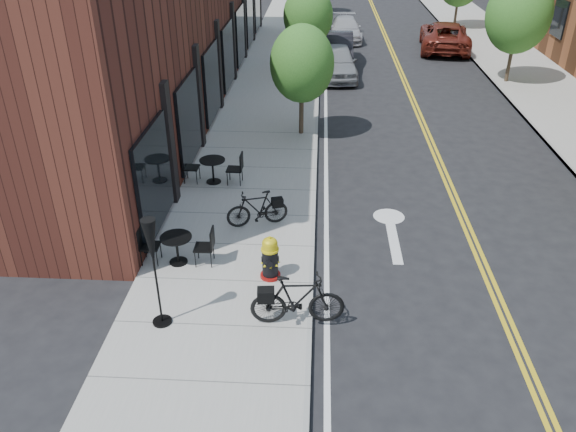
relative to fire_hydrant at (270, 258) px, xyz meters
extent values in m
plane|color=black|center=(0.97, -0.20, -0.62)|extent=(120.00, 120.00, 0.00)
cube|color=#9E9B93|center=(-1.03, 9.80, -0.56)|extent=(4.00, 70.00, 0.12)
cube|color=#401B14|center=(-5.53, 13.80, 2.88)|extent=(5.00, 28.00, 7.00)
cylinder|color=#382B1E|center=(0.37, 8.80, 0.31)|extent=(0.16, 0.16, 1.61)
ellipsoid|color=#2F6921|center=(0.37, 8.80, 1.99)|extent=(2.20, 2.20, 2.64)
cylinder|color=#382B1E|center=(0.37, 16.80, 0.34)|extent=(0.16, 0.16, 1.68)
ellipsoid|color=#2F6921|center=(0.37, 16.80, 2.10)|extent=(2.30, 2.30, 2.76)
cylinder|color=#382B1E|center=(0.37, 24.80, 0.29)|extent=(0.16, 0.16, 1.57)
cylinder|color=#382B1E|center=(9.57, 15.80, 0.41)|extent=(0.16, 0.16, 1.82)
ellipsoid|color=#2F6921|center=(9.57, 15.80, 2.44)|extent=(2.80, 2.80, 3.36)
cylinder|color=#382B1E|center=(9.57, 27.80, 0.41)|extent=(0.16, 0.16, 1.82)
cylinder|color=maroon|center=(0.00, 0.00, -0.47)|extent=(0.52, 0.52, 0.07)
cylinder|color=black|center=(0.00, 0.00, -0.12)|extent=(0.40, 0.40, 0.69)
cylinder|color=yellow|center=(0.00, 0.00, 0.23)|extent=(0.46, 0.46, 0.05)
cylinder|color=yellow|center=(0.00, 0.00, 0.33)|extent=(0.39, 0.39, 0.16)
ellipsoid|color=yellow|center=(0.00, 0.00, 0.42)|extent=(0.38, 0.38, 0.20)
cylinder|color=yellow|center=(0.00, 0.00, 0.52)|extent=(0.07, 0.07, 0.07)
imported|color=black|center=(-0.52, 2.26, -0.02)|extent=(1.67, 0.90, 0.96)
imported|color=black|center=(0.67, -1.52, 0.06)|extent=(1.92, 0.69, 1.13)
cylinder|color=black|center=(-2.20, 0.44, -0.49)|extent=(0.43, 0.43, 0.03)
cylinder|color=black|center=(-2.20, 0.44, -0.15)|extent=(0.06, 0.06, 0.67)
cylinder|color=black|center=(-2.20, 0.44, 0.19)|extent=(0.74, 0.74, 0.03)
cylinder|color=black|center=(-2.10, 4.67, -0.48)|extent=(0.46, 0.46, 0.03)
cylinder|color=black|center=(-2.10, 4.67, -0.14)|extent=(0.06, 0.06, 0.70)
cylinder|color=black|center=(-2.10, 4.67, 0.21)|extent=(0.79, 0.79, 0.03)
cylinder|color=black|center=(-2.05, -1.68, -0.48)|extent=(0.39, 0.39, 0.04)
cylinder|color=black|center=(-2.05, -1.68, 0.69)|extent=(0.04, 0.04, 2.32)
cone|color=black|center=(-2.05, -1.68, 1.39)|extent=(0.28, 0.28, 1.02)
imported|color=gray|center=(1.77, 16.38, 0.12)|extent=(2.02, 4.45, 1.48)
imported|color=black|center=(1.77, 18.53, 0.17)|extent=(1.74, 4.79, 1.57)
imported|color=#B3B2B7|center=(2.43, 24.35, 0.02)|extent=(1.95, 4.45, 1.27)
imported|color=maroon|center=(7.86, 22.17, 0.15)|extent=(3.24, 5.82, 1.54)
camera|label=1|loc=(0.98, -10.25, 7.00)|focal=35.00mm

